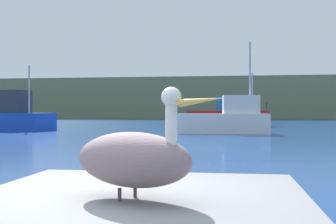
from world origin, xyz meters
TOP-DOWN VIEW (x-y plane):
  - hillside_backdrop at (0.00, 76.04)m, footprint 140.00×15.12m
  - pelican at (0.65, -0.30)m, footprint 1.35×0.97m
  - fishing_boat_white at (1.14, 22.78)m, footprint 5.67×2.21m
  - fishing_boat_red at (1.20, 35.41)m, footprint 7.46×2.94m
  - fishing_boat_blue at (-15.01, 25.43)m, footprint 8.22×4.37m
  - mooring_buoy at (-1.47, 5.59)m, footprint 0.74×0.74m

SIDE VIEW (x-z plane):
  - mooring_buoy at x=-1.47m, z-range 0.00..0.74m
  - fishing_boat_white at x=1.14m, z-range -1.94..3.70m
  - pelican at x=0.65m, z-range 0.57..1.46m
  - fishing_boat_blue at x=-15.01m, z-range -1.30..3.33m
  - fishing_boat_red at x=1.20m, z-range -1.37..3.41m
  - hillside_backdrop at x=0.00m, z-range 0.00..7.33m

